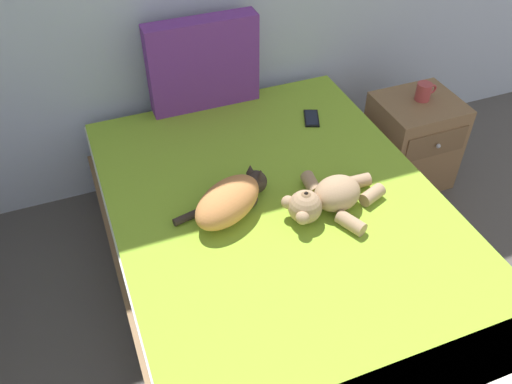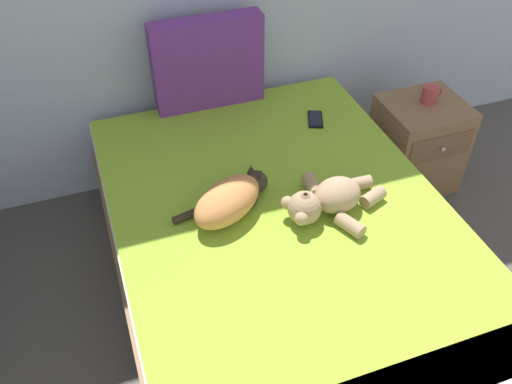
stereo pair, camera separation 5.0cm
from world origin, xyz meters
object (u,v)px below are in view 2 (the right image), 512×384
bed (286,265)px  cat (230,199)px  patterned_cushion (208,63)px  cell_phone (315,119)px  nightstand (417,144)px  teddy_bear (328,200)px  mug (430,94)px

bed → cat: 0.42m
bed → patterned_cushion: patterned_cushion is taller
bed → cell_phone: bearing=57.5°
cell_phone → nightstand: (0.61, -0.07, -0.26)m
bed → cell_phone: 0.80m
cat → patterned_cushion: bearing=79.7°
patterned_cushion → teddy_bear: 1.00m
nightstand → mug: size_ratio=4.36×
bed → patterned_cushion: bearing=93.2°
cat → cell_phone: cat is taller
mug → nightstand: bearing=-135.6°
teddy_bear → mug: teddy_bear is taller
cat → mug: size_ratio=3.65×
patterned_cushion → cat: (-0.15, -0.83, -0.16)m
nightstand → mug: 0.31m
patterned_cushion → cat: 0.86m
patterned_cushion → mug: size_ratio=4.69×
bed → mug: mug is taller
patterned_cushion → cell_phone: bearing=-35.9°
bed → patterned_cushion: (-0.05, 0.97, 0.50)m
cat → mug: (1.24, 0.45, -0.02)m
cell_phone → nightstand: 0.67m
cat → teddy_bear: size_ratio=0.95×
bed → nightstand: 1.17m
patterned_cushion → cell_phone: size_ratio=3.43×
teddy_bear → cell_phone: 0.67m
nightstand → bed: bearing=-150.8°
bed → nightstand: size_ratio=3.99×
nightstand → teddy_bear: bearing=-146.4°
patterned_cushion → cat: size_ratio=1.29×
patterned_cushion → nightstand: bearing=-20.4°
patterned_cushion → nightstand: 1.25m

